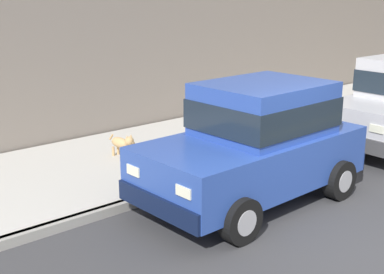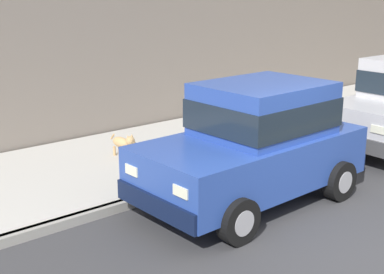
# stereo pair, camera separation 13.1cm
# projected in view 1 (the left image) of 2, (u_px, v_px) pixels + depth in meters

# --- Properties ---
(ground_plane) EXTENTS (80.00, 80.00, 0.00)m
(ground_plane) POSITION_uv_depth(u_px,v_px,m) (370.00, 253.00, 6.70)
(ground_plane) COLOR #38383A
(curb) EXTENTS (0.16, 64.00, 0.14)m
(curb) POSITION_uv_depth(u_px,v_px,m) (203.00, 181.00, 9.02)
(curb) COLOR gray
(curb) RESTS_ON ground
(sidewalk) EXTENTS (3.60, 64.00, 0.14)m
(sidewalk) POSITION_uv_depth(u_px,v_px,m) (142.00, 157.00, 10.33)
(sidewalk) COLOR #B7B5AD
(sidewalk) RESTS_ON ground
(car_blue_hatchback) EXTENTS (2.01, 3.83, 1.88)m
(car_blue_hatchback) POSITION_uv_depth(u_px,v_px,m) (256.00, 141.00, 8.13)
(car_blue_hatchback) COLOR #28479E
(car_blue_hatchback) RESTS_ON ground
(dog_tan) EXTENTS (0.76, 0.24, 0.49)m
(dog_tan) POSITION_uv_depth(u_px,v_px,m) (122.00, 143.00, 10.00)
(dog_tan) COLOR tan
(dog_tan) RESTS_ON sidewalk
(building_facade) EXTENTS (0.50, 20.00, 3.56)m
(building_facade) POSITION_uv_depth(u_px,v_px,m) (223.00, 46.00, 14.05)
(building_facade) COLOR slate
(building_facade) RESTS_ON ground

